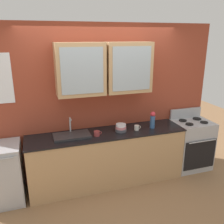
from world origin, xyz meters
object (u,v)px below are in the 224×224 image
at_px(stove_range, 191,144).
at_px(sink_faucet, 72,135).
at_px(dishwasher, 2,174).
at_px(cup_near_sink, 97,133).
at_px(vase, 153,120).
at_px(cup_near_bowls, 137,128).
at_px(bowl_stack, 121,128).

distance_m(stove_range, sink_faucet, 2.22).
relative_size(sink_faucet, dishwasher, 0.62).
relative_size(stove_range, cup_near_sink, 8.84).
bearing_deg(vase, dishwasher, 179.22).
height_order(cup_near_bowls, dishwasher, cup_near_bowls).
distance_m(bowl_stack, dishwasher, 1.90).
bearing_deg(vase, sink_faucet, 177.35).
xyz_separation_m(vase, cup_near_bowls, (-0.28, -0.01, -0.10)).
bearing_deg(cup_near_bowls, cup_near_sink, -177.50).
relative_size(stove_range, cup_near_bowls, 9.91).
height_order(vase, dishwasher, vase).
distance_m(stove_range, dishwasher, 3.21).
xyz_separation_m(cup_near_sink, cup_near_bowls, (0.68, 0.03, 0.00)).
bearing_deg(cup_near_sink, sink_faucet, 165.07).
height_order(bowl_stack, vase, vase).
xyz_separation_m(cup_near_bowls, dishwasher, (-2.09, 0.04, -0.49)).
bearing_deg(cup_near_bowls, dishwasher, 178.91).
bearing_deg(dishwasher, sink_faucet, 1.62).
bearing_deg(stove_range, vase, -177.48).
xyz_separation_m(vase, dishwasher, (-2.38, 0.03, -0.59)).
distance_m(bowl_stack, vase, 0.56).
bearing_deg(stove_range, cup_near_bowls, -177.75).
bearing_deg(cup_near_sink, bowl_stack, 8.62).
relative_size(stove_range, bowl_stack, 5.87).
xyz_separation_m(bowl_stack, cup_near_bowls, (0.27, -0.03, -0.02)).
height_order(stove_range, cup_near_bowls, stove_range).
bearing_deg(cup_near_sink, vase, 2.20).
xyz_separation_m(stove_range, dishwasher, (-3.21, -0.00, -0.01)).
relative_size(stove_range, sink_faucet, 1.93).
xyz_separation_m(bowl_stack, vase, (0.55, -0.03, 0.09)).
relative_size(vase, cup_near_sink, 2.33).
bearing_deg(bowl_stack, cup_near_sink, -171.38).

